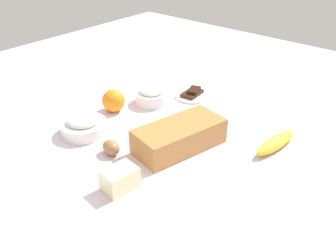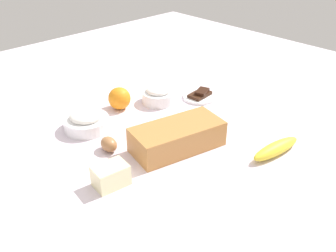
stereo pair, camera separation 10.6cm
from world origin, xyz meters
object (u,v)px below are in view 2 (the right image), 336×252
sugar_bowl (158,95)px  chocolate_plate (200,96)px  flour_bowl (86,121)px  butter_block (111,176)px  egg_near_butter (109,144)px  banana (276,149)px  orange_fruit (119,98)px  loaf_pan (177,136)px

sugar_bowl → chocolate_plate: (0.14, -0.09, -0.02)m
flour_bowl → chocolate_plate: flour_bowl is taller
butter_block → egg_near_butter: bearing=55.8°
chocolate_plate → sugar_bowl: bearing=148.6°
banana → orange_fruit: orange_fruit is taller
chocolate_plate → egg_near_butter: bearing=-173.5°
butter_block → flour_bowl: bearing=68.3°
loaf_pan → egg_near_butter: (-0.16, 0.13, -0.02)m
egg_near_butter → flour_bowl: bearing=81.3°
flour_bowl → sugar_bowl: size_ratio=1.21×
banana → orange_fruit: (-0.15, 0.56, 0.02)m
banana → chocolate_plate: banana is taller
loaf_pan → flour_bowl: (-0.14, 0.29, -0.01)m
flour_bowl → sugar_bowl: (0.31, -0.02, 0.00)m
flour_bowl → egg_near_butter: bearing=-98.7°
banana → butter_block: 0.50m
sugar_bowl → orange_fruit: orange_fruit is taller
orange_fruit → banana: bearing=-74.6°
loaf_pan → chocolate_plate: (0.31, 0.19, -0.03)m
butter_block → sugar_bowl: bearing=33.1°
butter_block → chocolate_plate: bearing=18.7°
flour_bowl → orange_fruit: size_ratio=1.83×
loaf_pan → sugar_bowl: (0.17, 0.27, -0.01)m
flour_bowl → egg_near_butter: (-0.02, -0.16, -0.01)m
banana → orange_fruit: size_ratio=2.31×
sugar_bowl → chocolate_plate: sugar_bowl is taller
orange_fruit → egg_near_butter: size_ratio=1.32×
sugar_bowl → egg_near_butter: 0.36m
butter_block → chocolate_plate: butter_block is taller
banana → egg_near_butter: size_ratio=3.05×
loaf_pan → flour_bowl: size_ratio=2.01×
banana → egg_near_butter: egg_near_butter is taller
butter_block → egg_near_butter: size_ratio=1.45×
orange_fruit → flour_bowl: bearing=-166.1°
loaf_pan → chocolate_plate: size_ratio=2.32×
flour_bowl → butter_block: flour_bowl is taller
sugar_bowl → butter_block: (-0.43, -0.28, -0.00)m
sugar_bowl → egg_near_butter: sugar_bowl is taller
egg_near_butter → loaf_pan: bearing=-39.8°
loaf_pan → banana: (0.19, -0.23, -0.02)m
flour_bowl → chocolate_plate: 0.46m
banana → orange_fruit: bearing=105.4°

